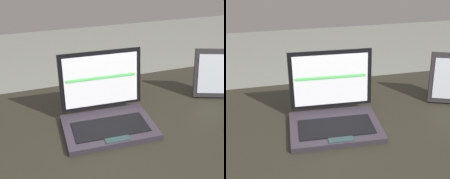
% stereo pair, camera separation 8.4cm
% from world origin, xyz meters
% --- Properties ---
extents(desk, '(1.54, 0.82, 0.73)m').
position_xyz_m(desk, '(0.00, 0.00, 0.64)').
color(desk, black).
rests_on(desk, ground).
extents(laptop_front, '(0.29, 0.24, 0.22)m').
position_xyz_m(laptop_front, '(0.01, 0.07, 0.78)').
color(laptop_front, '#2A252D').
rests_on(laptop_front, desk).
extents(photo_frame, '(0.15, 0.11, 0.18)m').
position_xyz_m(photo_frame, '(0.45, 0.14, 0.82)').
color(photo_frame, '#262326').
rests_on(photo_frame, desk).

